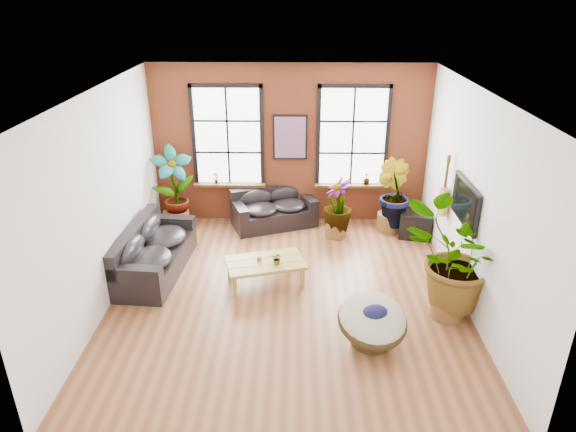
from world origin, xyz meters
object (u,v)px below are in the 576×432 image
object	(u,v)px
sofa_back	(273,209)
sofa_left	(152,252)
coffee_table	(265,264)
papasan_chair	(372,320)

from	to	relation	value
sofa_back	sofa_left	size ratio (longest dim) A/B	0.85
coffee_table	papasan_chair	distance (m)	2.39
sofa_left	papasan_chair	world-z (taller)	sofa_left
sofa_back	sofa_left	distance (m)	3.05
coffee_table	papasan_chair	xyz separation A→B (m)	(1.69, -1.69, 0.01)
sofa_left	coffee_table	size ratio (longest dim) A/B	1.54
sofa_back	coffee_table	world-z (taller)	sofa_back
coffee_table	sofa_left	bearing A→B (deg)	155.26
sofa_left	papasan_chair	xyz separation A→B (m)	(3.82, -2.05, -0.01)
sofa_left	coffee_table	world-z (taller)	sofa_left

